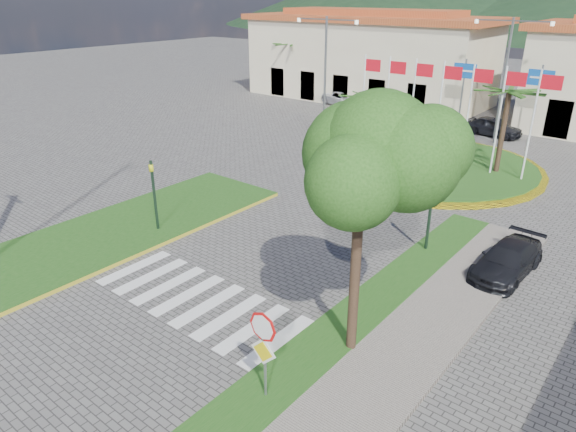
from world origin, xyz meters
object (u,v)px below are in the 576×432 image
Objects in this scene: roundabout_island at (429,165)px; stop_sign at (264,343)px; car_side_right at (507,260)px; car_dark_a at (493,127)px; deciduous_tree at (361,181)px; car_dark_b at (574,128)px; white_van at (344,99)px.

roundabout_island reaches higher than stop_sign.
car_side_right is at bearing -52.44° from roundabout_island.
roundabout_island is 3.22× the size of car_side_right.
car_dark_a reaches higher than car_side_right.
roundabout_island is at bearing 107.91° from deciduous_tree.
roundabout_island reaches higher than car_dark_b.
car_dark_b reaches higher than car_side_right.
car_dark_a is at bearing 98.74° from stop_sign.
roundabout_island is at bearing -111.24° from white_van.
car_dark_a is at bearing 100.96° from deciduous_tree.
white_van reaches higher than car_dark_b.
roundabout_island is at bearing 130.78° from car_side_right.
roundabout_island is 3.55× the size of car_dark_b.
car_dark_b is (4.79, 13.18, 0.41)m from roundabout_island.
white_van is (-19.21, 28.70, -4.55)m from deciduous_tree.
car_dark_b is at bearing 90.18° from stop_sign.
deciduous_tree is 1.90× the size of car_dark_b.
car_side_right is (2.00, 7.25, -4.60)m from deciduous_tree.
stop_sign is 30.09m from car_dark_a.
car_dark_a is at bearing 88.08° from roundabout_island.
stop_sign is 0.67× the size of car_dark_a.
roundabout_island is 12.30m from car_side_right.
car_dark_a is (-5.17, 26.69, -4.50)m from deciduous_tree.
car_dark_a reaches higher than car_dark_b.
roundabout_island reaches higher than car_side_right.
roundabout_island is 4.79× the size of stop_sign.
roundabout_island is at bearing 142.27° from car_dark_b.
deciduous_tree is at bearing 78.82° from stop_sign.
stop_sign is 36.81m from white_van.
white_van is 1.26× the size of car_dark_b.
deciduous_tree is 1.51× the size of white_van.
car_dark_b is 0.91× the size of car_side_right.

